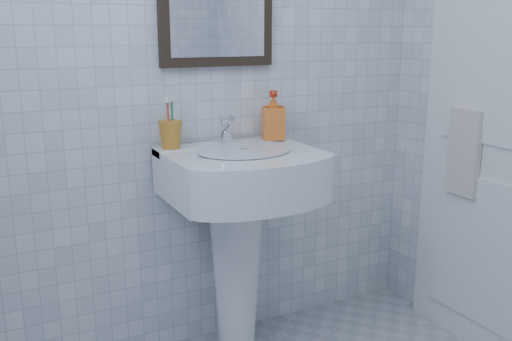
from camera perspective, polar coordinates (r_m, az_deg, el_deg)
wall_back at (r=2.42m, az=-6.07°, el=10.51°), size 2.20×0.02×2.50m
washbasin at (r=2.38m, az=-1.76°, el=-4.83°), size 0.60×0.44×0.93m
faucet at (r=2.39m, az=-2.96°, el=3.85°), size 0.05×0.11×0.13m
toothbrush_cup at (r=2.32m, az=-8.54°, el=3.57°), size 0.11×0.11×0.11m
soap_dispenser at (r=2.50m, az=1.73°, el=5.55°), size 0.12×0.12×0.21m
bathroom_door at (r=2.56m, az=23.23°, el=4.00°), size 0.04×0.80×2.00m
towel_ring at (r=2.63m, az=20.71°, el=5.57°), size 0.01×0.18×0.18m
hand_towel at (r=2.64m, az=20.09°, el=1.69°), size 0.03×0.16×0.38m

